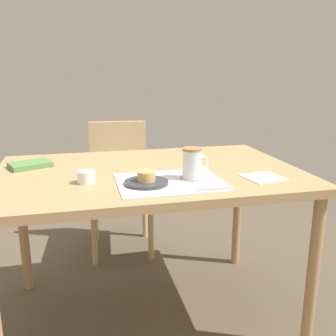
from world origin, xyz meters
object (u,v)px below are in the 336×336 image
pastry_plate (146,182)px  small_book (30,165)px  pastry (146,176)px  dining_table (149,185)px  wooden_chair (120,180)px  coffee_mug (192,163)px  sugar_bowl (86,177)px

pastry_plate → small_book: (-0.48, 0.40, 0.00)m
pastry → small_book: bearing=140.2°
dining_table → wooden_chair: size_ratio=1.59×
pastry_plate → pastry: bearing=-90.0°
pastry → coffee_mug: coffee_mug is taller
small_book → pastry_plate: bearing=-62.5°
wooden_chair → small_book: 0.84m
dining_table → pastry: size_ratio=18.99×
pastry → coffee_mug: bearing=8.9°
dining_table → wooden_chair: 0.84m
pastry_plate → sugar_bowl: sugar_bowl is taller
pastry → small_book: 0.62m
coffee_mug → pastry_plate: bearing=-171.1°
dining_table → sugar_bowl: 0.33m
coffee_mug → small_book: (-0.67, 0.37, -0.06)m
dining_table → pastry_plate: pastry_plate is taller
wooden_chair → sugar_bowl: wooden_chair is taller
pastry_plate → coffee_mug: bearing=8.9°
pastry_plate → coffee_mug: coffee_mug is taller
dining_table → wooden_chair: wooden_chair is taller
dining_table → pastry: 0.25m
dining_table → small_book: small_book is taller
pastry → pastry_plate: bearing=90.0°
pastry_plate → coffee_mug: size_ratio=1.41×
wooden_chair → coffee_mug: 1.08m
wooden_chair → small_book: (-0.47, -0.63, 0.29)m
coffee_mug → wooden_chair: bearing=101.3°
wooden_chair → pastry_plate: 1.07m
pastry_plate → pastry: size_ratio=2.44×
sugar_bowl → dining_table: bearing=26.4°
wooden_chair → pastry_plate: (0.00, -1.03, 0.29)m
dining_table → small_book: size_ratio=7.52×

